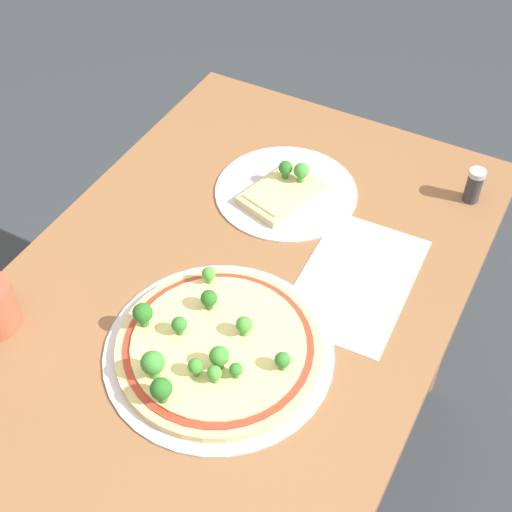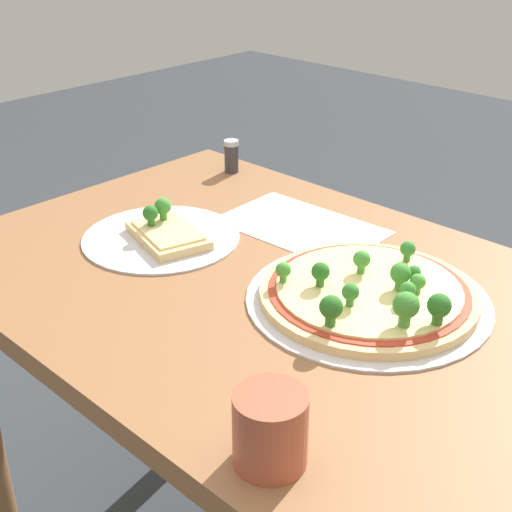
{
  "view_description": "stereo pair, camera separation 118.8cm",
  "coord_description": "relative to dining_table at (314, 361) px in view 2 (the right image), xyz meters",
  "views": [
    {
      "loc": [
        0.6,
        0.41,
        1.66
      ],
      "look_at": [
        -0.14,
        0.02,
        0.77
      ],
      "focal_mm": 50.0,
      "sensor_mm": 36.0,
      "label": 1
    },
    {
      "loc": [
        0.56,
        -0.71,
        1.29
      ],
      "look_at": [
        -0.14,
        0.02,
        0.77
      ],
      "focal_mm": 50.0,
      "sensor_mm": 36.0,
      "label": 2
    }
  ],
  "objects": [
    {
      "name": "dining_table",
      "position": [
        0.0,
        0.0,
        0.0
      ],
      "size": [
        1.25,
        0.73,
        0.75
      ],
      "color": "brown",
      "rests_on": "ground_plane"
    },
    {
      "name": "drinking_cup",
      "position": [
        0.17,
        -0.29,
        0.15
      ],
      "size": [
        0.08,
        0.08,
        0.09
      ],
      "primitive_type": "cylinder",
      "color": "#AD5138",
      "rests_on": "dining_table"
    },
    {
      "name": "paper_menu",
      "position": [
        -0.19,
        0.18,
        0.11
      ],
      "size": [
        0.29,
        0.19,
        0.0
      ],
      "primitive_type": "cube",
      "rotation": [
        0.0,
        0.0,
        0.04
      ],
      "color": "white",
      "rests_on": "dining_table"
    },
    {
      "name": "condiment_shaker",
      "position": [
        -0.48,
        0.3,
        0.14
      ],
      "size": [
        0.03,
        0.03,
        0.07
      ],
      "color": "#333338",
      "rests_on": "dining_table"
    },
    {
      "name": "pizza_tray_slice",
      "position": [
        -0.32,
        -0.02,
        0.12
      ],
      "size": [
        0.27,
        0.27,
        0.06
      ],
      "color": "silver",
      "rests_on": "dining_table"
    },
    {
      "name": "pizza_tray_whole",
      "position": [
        0.06,
        0.05,
        0.12
      ],
      "size": [
        0.36,
        0.36,
        0.07
      ],
      "color": "silver",
      "rests_on": "dining_table"
    }
  ]
}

